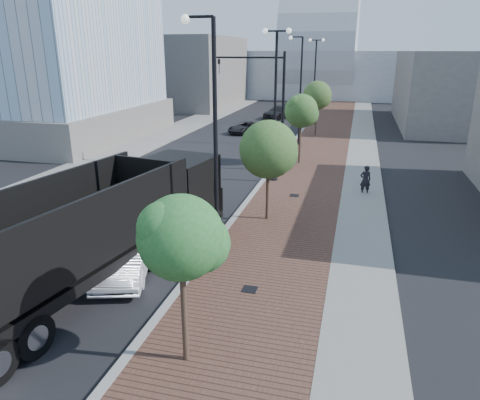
% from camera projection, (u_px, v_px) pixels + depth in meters
% --- Properties ---
extents(sidewalk, '(7.00, 140.00, 0.12)m').
position_uv_depth(sidewalk, '(335.00, 135.00, 44.63)').
color(sidewalk, '#4C2D23').
rests_on(sidewalk, ground).
extents(concrete_strip, '(2.40, 140.00, 0.13)m').
position_uv_depth(concrete_strip, '(363.00, 136.00, 43.98)').
color(concrete_strip, slate).
rests_on(concrete_strip, ground).
extents(curb, '(0.30, 140.00, 0.14)m').
position_uv_depth(curb, '(300.00, 133.00, 45.47)').
color(curb, gray).
rests_on(curb, ground).
extents(west_sidewalk, '(4.00, 140.00, 0.12)m').
position_uv_depth(west_sidewalk, '(181.00, 128.00, 48.61)').
color(west_sidewalk, slate).
rests_on(west_sidewalk, ground).
extents(dump_truck, '(5.15, 14.35, 3.96)m').
position_uv_depth(dump_truck, '(135.00, 219.00, 17.72)').
color(dump_truck, black).
rests_on(dump_truck, ground).
extents(white_sedan, '(3.17, 5.23, 1.63)m').
position_uv_depth(white_sedan, '(126.00, 251.00, 16.87)').
color(white_sedan, silver).
rests_on(white_sedan, ground).
extents(dark_car_mid, '(3.49, 4.65, 1.17)m').
position_uv_depth(dark_car_mid, '(245.00, 127.00, 45.53)').
color(dark_car_mid, black).
rests_on(dark_car_mid, ground).
extents(dark_car_far, '(4.02, 5.74, 1.54)m').
position_uv_depth(dark_car_far, '(279.00, 112.00, 55.40)').
color(dark_car_far, black).
rests_on(dark_car_far, ground).
extents(pedestrian, '(0.73, 0.57, 1.76)m').
position_uv_depth(pedestrian, '(365.00, 180.00, 25.91)').
color(pedestrian, black).
rests_on(pedestrian, ground).
extents(streetlight_1, '(1.44, 0.56, 9.21)m').
position_uv_depth(streetlight_1, '(213.00, 156.00, 16.49)').
color(streetlight_1, black).
rests_on(streetlight_1, ground).
extents(streetlight_2, '(1.72, 0.56, 9.28)m').
position_uv_depth(streetlight_2, '(275.00, 106.00, 27.31)').
color(streetlight_2, black).
rests_on(streetlight_2, ground).
extents(streetlight_3, '(1.44, 0.56, 9.21)m').
position_uv_depth(streetlight_3, '(299.00, 96.00, 38.50)').
color(streetlight_3, black).
rests_on(streetlight_3, ground).
extents(streetlight_4, '(1.72, 0.56, 9.28)m').
position_uv_depth(streetlight_4, '(315.00, 81.00, 49.32)').
color(streetlight_4, black).
rests_on(streetlight_4, ground).
extents(traffic_mast, '(5.09, 0.20, 8.00)m').
position_uv_depth(traffic_mast, '(270.00, 98.00, 30.23)').
color(traffic_mast, black).
rests_on(traffic_mast, ground).
extents(tree_0, '(2.24, 2.17, 4.76)m').
position_uv_depth(tree_0, '(183.00, 238.00, 10.95)').
color(tree_0, '#382619').
rests_on(tree_0, ground).
extents(tree_1, '(2.78, 2.78, 4.99)m').
position_uv_depth(tree_1, '(269.00, 150.00, 21.06)').
color(tree_1, '#382619').
rests_on(tree_1, ground).
extents(tree_2, '(2.45, 2.41, 5.13)m').
position_uv_depth(tree_2, '(302.00, 111.00, 31.96)').
color(tree_2, '#382619').
rests_on(tree_2, ground).
extents(tree_3, '(2.75, 2.75, 5.32)m').
position_uv_depth(tree_3, '(318.00, 95.00, 42.95)').
color(tree_3, '#382619').
rests_on(tree_3, ground).
extents(tower_podium, '(19.00, 19.00, 3.00)m').
position_uv_depth(tower_podium, '(45.00, 121.00, 43.47)').
color(tower_podium, slate).
rests_on(tower_podium, ground).
extents(convention_center, '(50.00, 30.00, 50.00)m').
position_uv_depth(convention_center, '(322.00, 62.00, 85.33)').
color(convention_center, '#9BA0A4').
rests_on(convention_center, ground).
extents(commercial_block_nw, '(14.00, 20.00, 10.00)m').
position_uv_depth(commercial_block_nw, '(186.00, 72.00, 67.07)').
color(commercial_block_nw, '#65605B').
rests_on(commercial_block_nw, ground).
extents(commercial_block_ne, '(12.00, 22.00, 8.00)m').
position_uv_depth(commercial_block_ne, '(457.00, 89.00, 49.54)').
color(commercial_block_ne, '#605B56').
rests_on(commercial_block_ne, ground).
extents(utility_cover_1, '(0.50, 0.50, 0.02)m').
position_uv_depth(utility_cover_1, '(250.00, 289.00, 15.53)').
color(utility_cover_1, black).
rests_on(utility_cover_1, sidewalk).
extents(utility_cover_2, '(0.50, 0.50, 0.02)m').
position_uv_depth(utility_cover_2, '(294.00, 195.00, 25.62)').
color(utility_cover_2, black).
rests_on(utility_cover_2, sidewalk).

